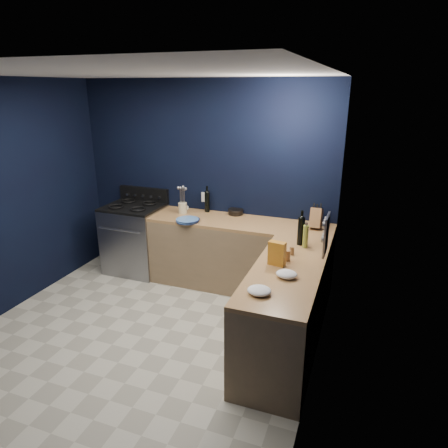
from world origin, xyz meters
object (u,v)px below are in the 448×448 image
at_px(plate_stack, 187,220).
at_px(crouton_bag, 277,253).
at_px(gas_range, 136,239).
at_px(knife_block, 316,218).
at_px(utensil_crock, 183,208).

bearing_deg(plate_stack, crouton_bag, -33.02).
bearing_deg(crouton_bag, gas_range, 164.56).
relative_size(gas_range, plate_stack, 3.24).
bearing_deg(gas_range, knife_block, 2.75).
xyz_separation_m(plate_stack, knife_block, (1.53, 0.34, 0.10)).
height_order(utensil_crock, knife_block, knife_block).
bearing_deg(knife_block, gas_range, -176.15).
height_order(plate_stack, knife_block, knife_block).
distance_m(knife_block, crouton_bag, 1.22).
xyz_separation_m(knife_block, crouton_bag, (-0.20, -1.20, -0.00)).
bearing_deg(crouton_bag, knife_block, 90.95).
relative_size(utensil_crock, crouton_bag, 0.61).
bearing_deg(plate_stack, knife_block, 12.46).
xyz_separation_m(gas_range, plate_stack, (0.92, -0.22, 0.46)).
height_order(knife_block, crouton_bag, knife_block).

